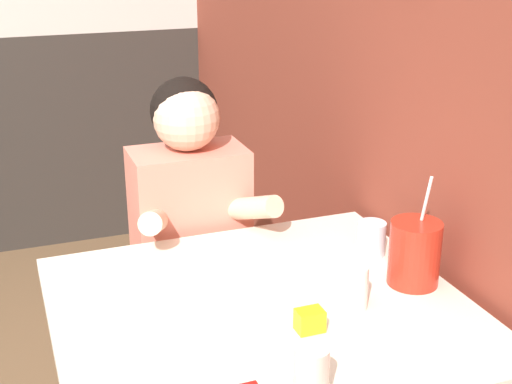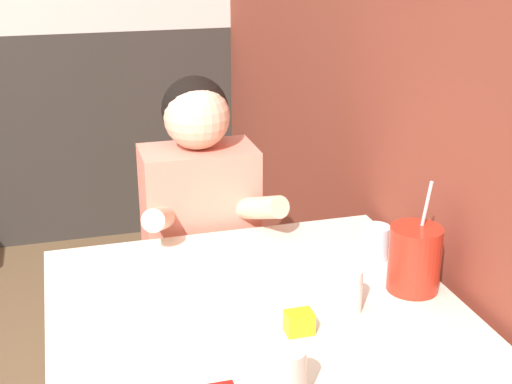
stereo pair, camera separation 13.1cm
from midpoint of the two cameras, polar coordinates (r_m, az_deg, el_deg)
name	(u,v)px [view 2 (the right image)]	position (r m, az deg, el deg)	size (l,w,h in m)	color
brick_wall_right	(332,4)	(2.52, 7.67, 14.65)	(0.08, 4.66, 2.70)	brown
main_table	(256,332)	(1.71, 2.22, -11.20)	(0.95, 0.87, 0.78)	beige
person_seated	(201,261)	(2.23, -2.72, -5.54)	(0.42, 0.40, 1.20)	#EA7F6B
cocktail_pitcher	(414,259)	(1.77, 14.66, -5.22)	(0.13, 0.13, 0.28)	#B22819
glass_near_pitcher	(375,242)	(1.92, 11.48, -4.01)	(0.08, 0.08, 0.09)	silver
glass_center	(346,290)	(1.66, 9.48, -7.78)	(0.08, 0.08, 0.11)	silver
glass_far_side	(288,377)	(1.35, 5.47, -14.56)	(0.07, 0.07, 0.11)	silver
condiment_mustard	(299,322)	(1.57, 5.91, -10.39)	(0.06, 0.04, 0.05)	yellow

